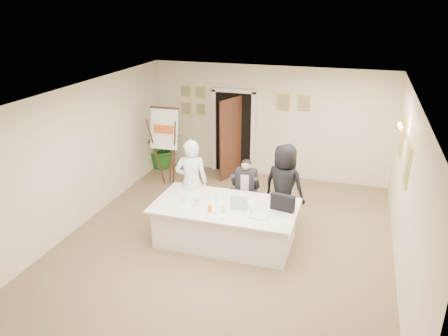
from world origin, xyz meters
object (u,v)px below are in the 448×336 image
at_px(laptop_bag, 283,203).
at_px(oj_glass, 210,209).
at_px(conference_table, 225,223).
at_px(standing_man, 192,182).
at_px(flip_chart, 167,151).
at_px(potted_palm, 163,147).
at_px(laptop, 240,200).
at_px(standing_woman, 284,186).
at_px(seated_man, 245,189).
at_px(paper_stack, 258,216).
at_px(steel_jug, 197,203).

height_order(laptop_bag, oj_glass, laptop_bag).
height_order(conference_table, standing_man, standing_man).
distance_m(conference_table, flip_chart, 3.08).
xyz_separation_m(potted_palm, laptop, (3.06, -3.24, 0.35)).
bearing_deg(standing_woman, conference_table, 64.22).
bearing_deg(conference_table, seated_man, 84.09).
bearing_deg(standing_man, standing_woman, 175.01).
bearing_deg(laptop, potted_palm, 135.88).
bearing_deg(paper_stack, flip_chart, 139.27).
distance_m(standing_man, steel_jug, 0.84).
bearing_deg(potted_palm, oj_glass, -54.21).
distance_m(laptop, steel_jug, 0.79).
bearing_deg(laptop_bag, oj_glass, -149.26).
height_order(conference_table, laptop_bag, laptop_bag).
relative_size(laptop, oj_glass, 2.60).
relative_size(seated_man, steel_jug, 11.89).
relative_size(paper_stack, steel_jug, 2.91).
height_order(laptop_bag, steel_jug, laptop_bag).
bearing_deg(oj_glass, flip_chart, 127.97).
xyz_separation_m(flip_chart, steel_jug, (1.66, -2.34, -0.06)).
bearing_deg(standing_man, steel_jug, 100.51).
distance_m(seated_man, potted_palm, 3.64).
distance_m(flip_chart, laptop, 3.24).
bearing_deg(potted_palm, paper_stack, -45.49).
relative_size(flip_chart, standing_woman, 1.12).
xyz_separation_m(potted_palm, steel_jug, (2.29, -3.43, 0.27)).
xyz_separation_m(laptop, laptop_bag, (0.75, 0.09, 0.01)).
bearing_deg(steel_jug, seated_man, 63.92).
bearing_deg(laptop, steel_jug, -163.53).
bearing_deg(standing_man, seated_man, -171.91).
height_order(oj_glass, steel_jug, oj_glass).
relative_size(standing_woman, laptop_bag, 4.01).
distance_m(seated_man, standing_woman, 0.83).
bearing_deg(seated_man, standing_woman, -5.32).
distance_m(potted_palm, laptop, 4.47).
xyz_separation_m(standing_woman, steel_jug, (-1.39, -1.14, -0.03)).
bearing_deg(standing_woman, paper_stack, 97.62).
distance_m(standing_man, standing_woman, 1.83).
bearing_deg(seated_man, steel_jug, -115.99).
bearing_deg(seated_man, paper_stack, -66.08).
height_order(laptop, paper_stack, laptop).
xyz_separation_m(flip_chart, standing_woman, (3.05, -1.20, -0.03)).
bearing_deg(oj_glass, conference_table, 64.21).
xyz_separation_m(paper_stack, oj_glass, (-0.86, -0.09, 0.05)).
bearing_deg(laptop, laptop_bag, 9.27).
relative_size(seated_man, flip_chart, 0.68).
xyz_separation_m(flip_chart, laptop, (2.42, -2.15, 0.03)).
bearing_deg(steel_jug, flip_chart, 125.34).
distance_m(laptop, paper_stack, 0.51).
height_order(seated_man, laptop_bag, seated_man).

